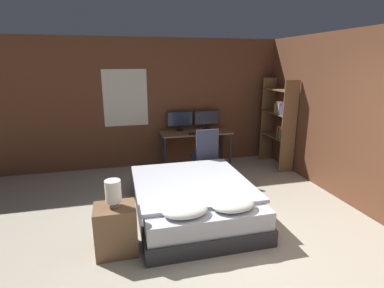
{
  "coord_description": "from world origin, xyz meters",
  "views": [
    {
      "loc": [
        -1.44,
        -2.65,
        2.21
      ],
      "look_at": [
        -0.13,
        2.5,
        0.75
      ],
      "focal_mm": 28.0,
      "sensor_mm": 36.0,
      "label": 1
    }
  ],
  "objects": [
    {
      "name": "bedside_lamp",
      "position": [
        -1.54,
        0.62,
        0.78
      ],
      "size": [
        0.18,
        0.18,
        0.32
      ],
      "color": "gray",
      "rests_on": "nightstand"
    },
    {
      "name": "office_chair",
      "position": [
        0.14,
        2.58,
        0.41
      ],
      "size": [
        0.52,
        0.52,
        1.02
      ],
      "color": "black",
      "rests_on": "ground_plane"
    },
    {
      "name": "monitor_left",
      "position": [
        -0.13,
        3.56,
        1.01
      ],
      "size": [
        0.56,
        0.16,
        0.41
      ],
      "color": "black",
      "rests_on": "desk"
    },
    {
      "name": "computer_mouse",
      "position": [
        0.46,
        3.17,
        0.79
      ],
      "size": [
        0.07,
        0.05,
        0.04
      ],
      "color": "black",
      "rests_on": "desk"
    },
    {
      "name": "wall_back",
      "position": [
        -0.01,
        3.73,
        1.35
      ],
      "size": [
        12.0,
        0.08,
        2.7
      ],
      "color": "brown",
      "rests_on": "ground_plane"
    },
    {
      "name": "ground_plane",
      "position": [
        0.0,
        0.0,
        0.0
      ],
      "size": [
        20.0,
        20.0,
        0.0
      ],
      "primitive_type": "plane",
      "color": "#B2A893"
    },
    {
      "name": "bookshelf",
      "position": [
        1.89,
        2.9,
        1.06
      ],
      "size": [
        0.32,
        0.91,
        1.88
      ],
      "color": "brown",
      "rests_on": "ground_plane"
    },
    {
      "name": "keyboard",
      "position": [
        0.17,
        3.17,
        0.78
      ],
      "size": [
        0.39,
        0.13,
        0.02
      ],
      "color": "black",
      "rests_on": "desk"
    },
    {
      "name": "desk",
      "position": [
        0.17,
        3.36,
        0.67
      ],
      "size": [
        1.5,
        0.6,
        0.77
      ],
      "color": "#846042",
      "rests_on": "ground_plane"
    },
    {
      "name": "nightstand",
      "position": [
        -1.54,
        0.62,
        0.3
      ],
      "size": [
        0.48,
        0.39,
        0.59
      ],
      "color": "brown",
      "rests_on": "ground_plane"
    },
    {
      "name": "monitor_right",
      "position": [
        0.47,
        3.56,
        1.01
      ],
      "size": [
        0.56,
        0.16,
        0.41
      ],
      "color": "black",
      "rests_on": "desk"
    },
    {
      "name": "wall_side_right",
      "position": [
        2.1,
        1.5,
        1.35
      ],
      "size": [
        0.06,
        12.0,
        2.7
      ],
      "color": "brown",
      "rests_on": "ground_plane"
    },
    {
      "name": "bed",
      "position": [
        -0.43,
        1.23,
        0.26
      ],
      "size": [
        1.65,
        2.06,
        0.59
      ],
      "color": "#2D2D33",
      "rests_on": "ground_plane"
    }
  ]
}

